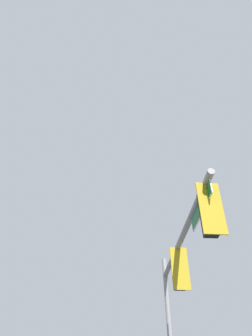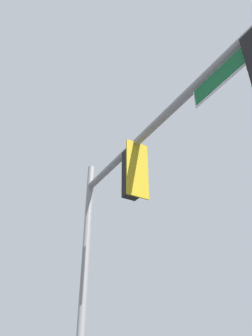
% 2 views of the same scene
% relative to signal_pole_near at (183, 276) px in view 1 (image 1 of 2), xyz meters
% --- Properties ---
extents(signal_pole_near, '(6.14, 1.52, 6.30)m').
position_rel_signal_pole_near_xyz_m(signal_pole_near, '(0.00, 0.00, 0.00)').
color(signal_pole_near, gray).
rests_on(signal_pole_near, ground_plane).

